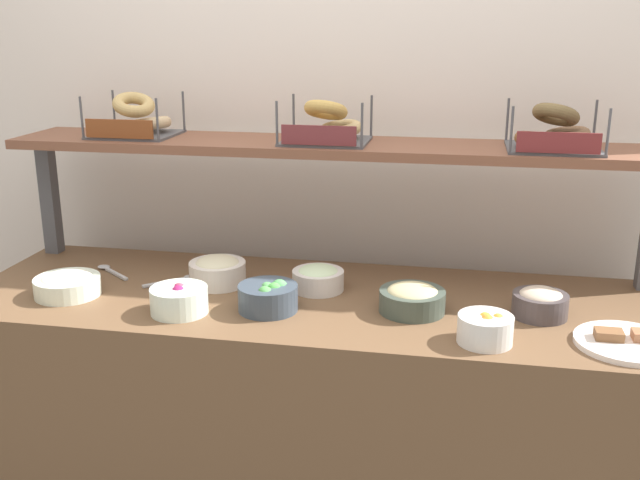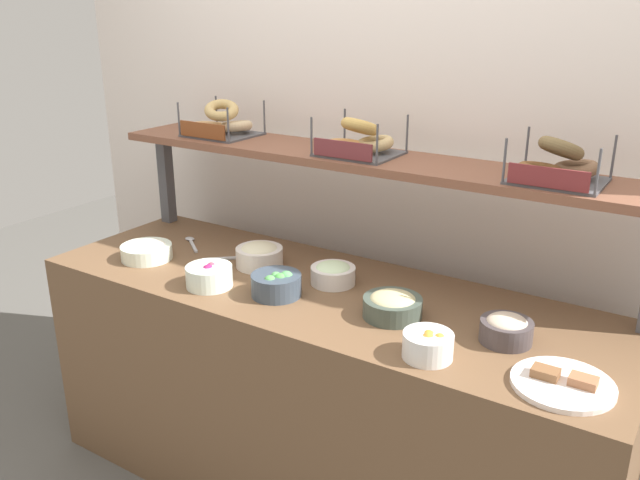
% 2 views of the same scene
% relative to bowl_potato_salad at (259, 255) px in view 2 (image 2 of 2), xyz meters
% --- Properties ---
extents(back_wall, '(3.33, 0.06, 2.40)m').
position_rel_bowl_potato_salad_xyz_m(back_wall, '(0.32, 0.50, 0.30)').
color(back_wall, white).
rests_on(back_wall, ground_plane).
extents(deli_counter, '(2.13, 0.70, 0.85)m').
position_rel_bowl_potato_salad_xyz_m(deli_counter, '(0.32, -0.05, -0.47)').
color(deli_counter, brown).
rests_on(deli_counter, ground_plane).
extents(shelf_riser_left, '(0.05, 0.05, 0.40)m').
position_rel_bowl_potato_salad_xyz_m(shelf_riser_left, '(-0.69, 0.22, 0.15)').
color(shelf_riser_left, '#4C4C51').
rests_on(shelf_riser_left, deli_counter).
extents(upper_shelf, '(2.09, 0.32, 0.03)m').
position_rel_bowl_potato_salad_xyz_m(upper_shelf, '(0.32, 0.22, 0.37)').
color(upper_shelf, brown).
rests_on(upper_shelf, shelf_riser_left).
extents(bowl_potato_salad, '(0.18, 0.18, 0.09)m').
position_rel_bowl_potato_salad_xyz_m(bowl_potato_salad, '(0.00, 0.00, 0.00)').
color(bowl_potato_salad, silver).
rests_on(bowl_potato_salad, deli_counter).
extents(bowl_cream_cheese, '(0.20, 0.20, 0.07)m').
position_rel_bowl_potato_salad_xyz_m(bowl_cream_cheese, '(-0.42, -0.18, -0.01)').
color(bowl_cream_cheese, white).
rests_on(bowl_cream_cheese, deli_counter).
extents(bowl_hummus, '(0.19, 0.19, 0.08)m').
position_rel_bowl_potato_salad_xyz_m(bowl_hummus, '(0.62, -0.11, -0.01)').
color(bowl_hummus, '#424F45').
rests_on(bowl_hummus, deli_counter).
extents(bowl_fruit_salad, '(0.14, 0.14, 0.08)m').
position_rel_bowl_potato_salad_xyz_m(bowl_fruit_salad, '(0.82, -0.29, -0.01)').
color(bowl_fruit_salad, white).
rests_on(bowl_fruit_salad, deli_counter).
extents(bowl_veggie_mix, '(0.17, 0.17, 0.09)m').
position_rel_bowl_potato_salad_xyz_m(bowl_veggie_mix, '(0.21, -0.18, -0.00)').
color(bowl_veggie_mix, '#3C4A58').
rests_on(bowl_veggie_mix, deli_counter).
extents(bowl_beet_salad, '(0.16, 0.16, 0.08)m').
position_rel_bowl_potato_salad_xyz_m(bowl_beet_salad, '(-0.03, -0.25, -0.01)').
color(bowl_beet_salad, white).
rests_on(bowl_beet_salad, deli_counter).
extents(bowl_tuna_salad, '(0.16, 0.16, 0.08)m').
position_rel_bowl_potato_salad_xyz_m(bowl_tuna_salad, '(0.98, -0.08, -0.00)').
color(bowl_tuna_salad, '#443C3E').
rests_on(bowl_tuna_salad, deli_counter).
extents(bowl_scallion_spread, '(0.16, 0.16, 0.08)m').
position_rel_bowl_potato_salad_xyz_m(bowl_scallion_spread, '(0.32, 0.01, -0.01)').
color(bowl_scallion_spread, white).
rests_on(bowl_scallion_spread, deli_counter).
extents(serving_plate_white, '(0.27, 0.27, 0.04)m').
position_rel_bowl_potato_salad_xyz_m(serving_plate_white, '(1.18, -0.24, -0.04)').
color(serving_plate_white, white).
rests_on(serving_plate_white, deli_counter).
extents(serving_spoon_near_plate, '(0.15, 0.12, 0.01)m').
position_rel_bowl_potato_salad_xyz_m(serving_spoon_near_plate, '(-0.39, 0.04, -0.04)').
color(serving_spoon_near_plate, '#B7B7BC').
rests_on(serving_spoon_near_plate, deli_counter).
extents(serving_spoon_by_edge, '(0.14, 0.13, 0.01)m').
position_rel_bowl_potato_salad_xyz_m(serving_spoon_by_edge, '(-0.13, -0.00, -0.04)').
color(serving_spoon_by_edge, '#B7B7BC').
rests_on(serving_spoon_by_edge, deli_counter).
extents(bagel_basket_plain, '(0.27, 0.25, 0.15)m').
position_rel_bowl_potato_salad_xyz_m(bagel_basket_plain, '(-0.35, 0.22, 0.43)').
color(bagel_basket_plain, '#4C4C51').
rests_on(bagel_basket_plain, upper_shelf).
extents(bagel_basket_sesame, '(0.28, 0.26, 0.14)m').
position_rel_bowl_potato_salad_xyz_m(bagel_basket_sesame, '(0.31, 0.21, 0.43)').
color(bagel_basket_sesame, '#4C4C51').
rests_on(bagel_basket_sesame, upper_shelf).
extents(bagel_basket_cinnamon_raisin, '(0.28, 0.24, 0.15)m').
position_rel_bowl_potato_salad_xyz_m(bagel_basket_cinnamon_raisin, '(1.01, 0.20, 0.43)').
color(bagel_basket_cinnamon_raisin, '#4C4C51').
rests_on(bagel_basket_cinnamon_raisin, upper_shelf).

